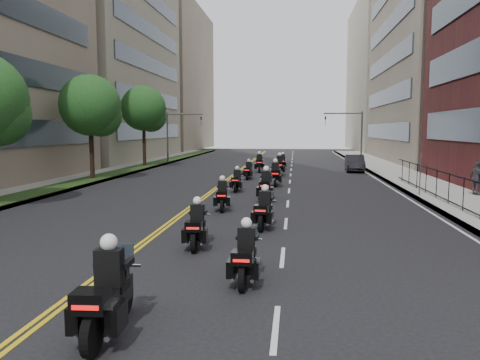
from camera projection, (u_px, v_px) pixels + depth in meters
The scene contains 26 objects.
ground at pixel (115, 320), 9.31m from camera, with size 160.00×160.00×0.00m, color black.
sidewalk_right at pixel (417, 182), 32.59m from camera, with size 4.00×90.00×0.15m, color gray.
sidewalk_left at pixel (88, 178), 35.37m from camera, with size 4.00×90.00×0.15m, color gray.
grass_strip at pixel (98, 177), 35.27m from camera, with size 2.00×90.00×0.04m, color #1A3613.
building_right_tan at pixel (457, 29), 52.56m from camera, with size 15.11×28.00×30.00m.
building_right_far at pixel (398, 76), 82.40m from camera, with size 15.00×28.00×26.00m, color gray.
building_left_mid at pixel (88, 21), 57.38m from camera, with size 16.11×28.00×34.00m.
building_left_far at pixel (159, 79), 87.44m from camera, with size 16.00×28.00×26.00m, color #80705D.
iron_fence at pixel (472, 197), 19.78m from camera, with size 0.05×28.00×1.50m.
street_trees at pixel (54, 107), 28.40m from camera, with size 4.40×38.40×7.98m.
traffic_signal_right at pixel (352, 130), 49.26m from camera, with size 4.09×0.20×5.60m.
traffic_signal_left at pixel (176, 130), 51.47m from camera, with size 4.09×0.20×5.60m.
motorcycle_0 at pixel (107, 296), 8.55m from camera, with size 0.63×2.55×1.88m.
motorcycle_1 at pixel (246, 257), 11.53m from camera, with size 0.50×2.19×1.61m.
motorcycle_2 at pixel (197, 228), 14.97m from camera, with size 0.57×2.21×1.63m.
motorcycle_3 at pixel (264, 211), 17.87m from camera, with size 0.63×2.26×1.67m.
motorcycle_4 at pixel (222, 197), 21.83m from camera, with size 0.63×2.19×1.62m.
motorcycle_5 at pixel (266, 187), 24.62m from camera, with size 0.58×2.50×1.85m.
motorcycle_6 at pixel (237, 181), 28.34m from camera, with size 0.48×2.10×1.55m.
motorcycle_7 at pixel (275, 175), 31.11m from camera, with size 0.58×2.47×1.82m.
motorcycle_8 at pixel (248, 171), 35.17m from camera, with size 0.52×2.08×1.54m.
motorcycle_9 at pixel (279, 166), 38.02m from camera, with size 0.59×2.53×1.87m.
motorcycle_10 at pixel (259, 164), 41.04m from camera, with size 0.67×2.49×1.83m.
motorcycle_11 at pixel (283, 162), 44.05m from camera, with size 0.50×2.17×1.60m.
parked_sedan at pixel (355, 163), 41.65m from camera, with size 1.56×4.48×1.48m, color black.
pedestrian_c at pixel (477, 178), 25.71m from camera, with size 1.09×0.46×1.87m, color #43434B.
Camera 1 is at (3.52, -8.60, 3.80)m, focal length 35.00 mm.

